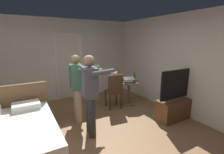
{
  "coord_description": "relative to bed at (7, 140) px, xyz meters",
  "views": [
    {
      "loc": [
        -1.11,
        -2.5,
        1.91
      ],
      "look_at": [
        0.67,
        0.6,
        1.1
      ],
      "focal_mm": 26.25,
      "sensor_mm": 36.0,
      "label": 1
    }
  ],
  "objects": [
    {
      "name": "wall_right",
      "position": [
        3.93,
        -0.42,
        0.98
      ],
      "size": [
        0.12,
        5.82,
        2.56
      ],
      "primitive_type": "cube",
      "color": "silver",
      "rests_on": "ground_plane"
    },
    {
      "name": "side_table",
      "position": [
        3.07,
        0.91,
        0.17
      ],
      "size": [
        0.64,
        0.64,
        0.7
      ],
      "color": "brown",
      "rests_on": "ground_plane"
    },
    {
      "name": "person_striped_shirt",
      "position": [
        1.43,
        0.69,
        0.61
      ],
      "size": [
        0.66,
        0.65,
        1.58
      ],
      "color": "tan",
      "rests_on": "ground_plane"
    },
    {
      "name": "bottle_on_table",
      "position": [
        3.21,
        0.83,
        0.52
      ],
      "size": [
        0.06,
        0.06,
        0.28
      ],
      "color": "#255311",
      "rests_on": "side_table"
    },
    {
      "name": "wooden_chair",
      "position": [
        2.53,
        0.83,
        0.24
      ],
      "size": [
        0.47,
        0.47,
        0.99
      ],
      "color": "#4C331E",
      "rests_on": "ground_plane"
    },
    {
      "name": "ground_plane",
      "position": [
        1.41,
        -0.42,
        -0.3
      ],
      "size": [
        6.14,
        6.14,
        0.0
      ],
      "primitive_type": "plane",
      "color": "olive"
    },
    {
      "name": "tv_flatscreen",
      "position": [
        3.57,
        -0.43,
        0.06
      ],
      "size": [
        1.19,
        0.4,
        1.24
      ],
      "color": "brown",
      "rests_on": "ground_plane"
    },
    {
      "name": "suitcase_small",
      "position": [
        0.31,
        0.97,
        -0.15
      ],
      "size": [
        0.56,
        0.4,
        0.32
      ],
      "primitive_type": "cube",
      "rotation": [
        0.0,
        0.0,
        0.17
      ],
      "color": "#1E2D38",
      "rests_on": "ground_plane"
    },
    {
      "name": "suitcase_dark",
      "position": [
        0.5,
        1.07,
        -0.14
      ],
      "size": [
        0.49,
        0.38,
        0.32
      ],
      "primitive_type": "cube",
      "rotation": [
        0.0,
        0.0,
        -0.15
      ],
      "color": "black",
      "rests_on": "ground_plane"
    },
    {
      "name": "person_blue_shirt",
      "position": [
        1.46,
        -0.04,
        0.63
      ],
      "size": [
        0.58,
        0.63,
        1.63
      ],
      "color": "#333338",
      "rests_on": "ground_plane"
    },
    {
      "name": "bed",
      "position": [
        0.0,
        0.0,
        0.0
      ],
      "size": [
        1.54,
        1.91,
        1.02
      ],
      "color": "brown",
      "rests_on": "ground_plane"
    },
    {
      "name": "doorway_frame",
      "position": [
        1.73,
        2.35,
        0.92
      ],
      "size": [
        0.93,
        0.08,
        2.13
      ],
      "color": "white",
      "rests_on": "ground_plane"
    },
    {
      "name": "laptop",
      "position": [
        3.03,
        0.87,
        0.45
      ],
      "size": [
        0.41,
        0.42,
        0.16
      ],
      "color": "black",
      "rests_on": "side_table"
    },
    {
      "name": "wall_back",
      "position": [
        1.41,
        2.43,
        0.98
      ],
      "size": [
        5.16,
        0.12,
        2.56
      ],
      "primitive_type": "cube",
      "color": "silver",
      "rests_on": "ground_plane"
    }
  ]
}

